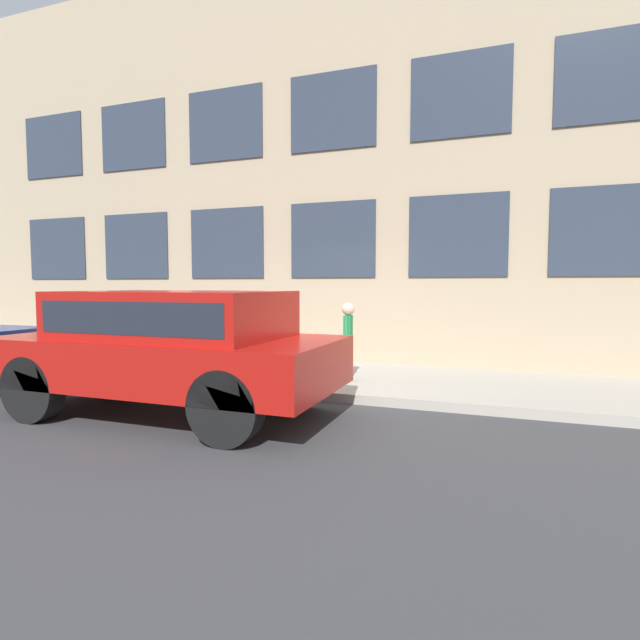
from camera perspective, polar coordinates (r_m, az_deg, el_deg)
ground_plane at (r=7.46m, az=-5.59°, el=-8.80°), size 80.00×80.00×0.00m
sidewalk at (r=8.70m, az=-1.56°, el=-6.47°), size 2.81×60.00×0.14m
building_facade at (r=10.31m, az=1.75°, el=17.93°), size 0.33×40.00×8.27m
fire_hydrant at (r=7.74m, az=-3.28°, el=-3.90°), size 0.34×0.45×0.87m
person at (r=7.87m, az=3.22°, el=-1.62°), size 0.30×0.20×1.24m
parked_truck_red_near at (r=6.59m, az=-16.58°, el=-2.42°), size 1.97×4.30×1.58m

